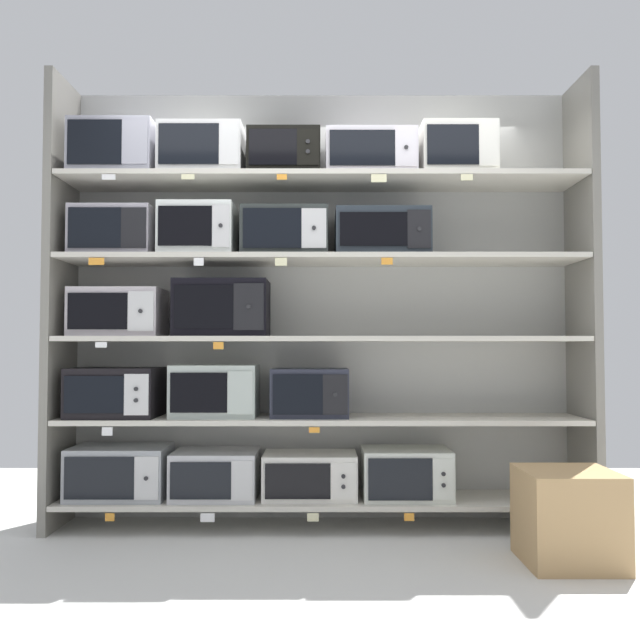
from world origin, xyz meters
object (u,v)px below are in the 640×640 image
Objects in this scene: microwave_7 at (117,313)px; microwave_10 at (197,231)px; microwave_0 at (118,472)px; microwave_15 at (283,157)px; microwave_6 at (308,393)px; microwave_2 at (308,475)px; microwave_9 at (114,233)px; microwave_14 at (202,154)px; microwave_17 at (455,153)px; microwave_16 at (368,156)px; microwave_1 at (214,474)px; microwave_3 at (404,473)px; microwave_13 at (116,152)px; microwave_8 at (221,308)px; shipping_carton at (566,517)px; microwave_12 at (380,234)px; microwave_4 at (114,392)px; microwave_11 at (284,233)px; microwave_5 at (213,391)px.

microwave_10 reaches higher than microwave_7.
microwave_15 reaches higher than microwave_0.
microwave_2 is at bearing 3.97° from microwave_6.
microwave_14 is (0.53, -0.00, 0.48)m from microwave_9.
microwave_7 is at bearing 179.99° from microwave_10.
microwave_17 reaches higher than microwave_6.
microwave_17 is at bearing 0.00° from microwave_10.
microwave_10 is at bearing 0.02° from microwave_0.
microwave_10 is 1.14m from microwave_16.
microwave_14 reaches higher than microwave_2.
microwave_3 reaches higher than microwave_1.
microwave_3 is (1.71, -0.00, -0.01)m from microwave_0.
microwave_2 is 0.49m from microwave_6.
microwave_13 is (0.01, -0.00, 0.49)m from microwave_9.
microwave_3 is 0.94× the size of microwave_8.
microwave_13 is (-1.17, -0.00, 1.46)m from microwave_6.
microwave_6 reaches higher than microwave_0.
microwave_3 is 2.61m from microwave_13.
microwave_0 reaches higher than shipping_carton.
microwave_2 is 1.12× the size of microwave_14.
microwave_6 is (-0.00, -0.00, 0.49)m from microwave_2.
microwave_12 is 1.26× the size of microwave_17.
microwave_12 is at bearing 179.79° from microwave_3.
microwave_4 is 1.46m from microwave_13.
microwave_1 is at bearing -0.01° from microwave_7.
microwave_8 is at bearing 0.11° from microwave_14.
microwave_12 reaches higher than microwave_8.
microwave_2 is at bearing -0.01° from microwave_1.
microwave_10 is 0.85× the size of microwave_11.
microwave_11 reaches higher than shipping_carton.
microwave_13 is 0.91× the size of microwave_16.
microwave_7 is 1.80m from microwave_16.
microwave_9 reaches higher than microwave_0.
microwave_3 is 1.48m from microwave_8.
microwave_5 is at bearing 179.99° from microwave_2.
microwave_1 is at bearing -179.91° from microwave_8.
microwave_14 is at bearing -179.89° from microwave_8.
microwave_3 is 0.98× the size of microwave_7.
microwave_12 is at bearing 0.01° from microwave_0.
microwave_4 is at bearing 179.99° from microwave_10.
microwave_13 is 2.07m from microwave_17.
microwave_5 is 0.50m from microwave_8.
microwave_5 is (-1.15, 0.00, 0.49)m from microwave_3.
microwave_11 is (0.38, -0.00, 0.46)m from microwave_8.
microwave_5 is 2.07m from shipping_carton.
microwave_3 is 0.96× the size of microwave_16.
microwave_17 is (1.42, -0.00, 0.95)m from microwave_8.
microwave_5 is 1.17× the size of microwave_15.
microwave_13 is (-1.03, 0.00, 0.50)m from microwave_11.
microwave_9 is 0.72m from microwave_14.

